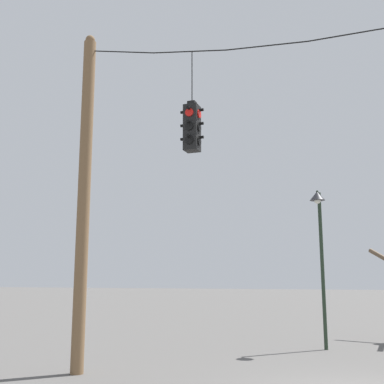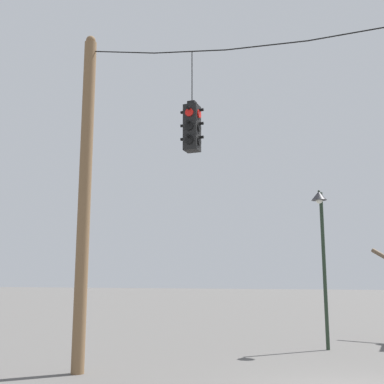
{
  "view_description": "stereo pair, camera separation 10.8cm",
  "coord_description": "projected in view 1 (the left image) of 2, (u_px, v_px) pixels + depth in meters",
  "views": [
    {
      "loc": [
        0.17,
        -10.18,
        2.23
      ],
      "look_at": [
        -3.75,
        0.12,
        4.23
      ],
      "focal_mm": 45.0,
      "sensor_mm": 36.0,
      "label": 1
    },
    {
      "loc": [
        0.27,
        -10.14,
        2.23
      ],
      "look_at": [
        -3.75,
        0.12,
        4.23
      ],
      "focal_mm": 45.0,
      "sensor_mm": 36.0,
      "label": 2
    }
  ],
  "objects": [
    {
      "name": "utility_pole_left",
      "position": [
        84.0,
        195.0,
        12.25
      ],
      "size": [
        0.32,
        0.32,
        8.73
      ],
      "color": "brown",
      "rests_on": "ground_plane"
    },
    {
      "name": "span_wire",
      "position": [
        352.0,
        22.0,
        10.52
      ],
      "size": [
        13.4,
        0.03,
        0.82
      ],
      "color": "black"
    },
    {
      "name": "traffic_light_over_intersection",
      "position": [
        192.0,
        127.0,
        11.48
      ],
      "size": [
        0.58,
        0.58,
        2.52
      ],
      "color": "black"
    },
    {
      "name": "street_lamp",
      "position": [
        320.0,
        230.0,
        15.84
      ],
      "size": [
        0.5,
        0.85,
        5.13
      ],
      "color": "#233323",
      "rests_on": "ground_plane"
    }
  ]
}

